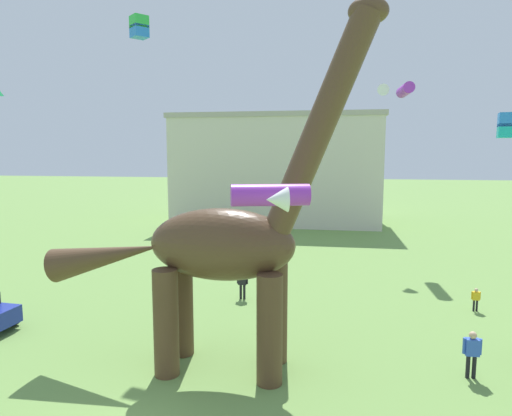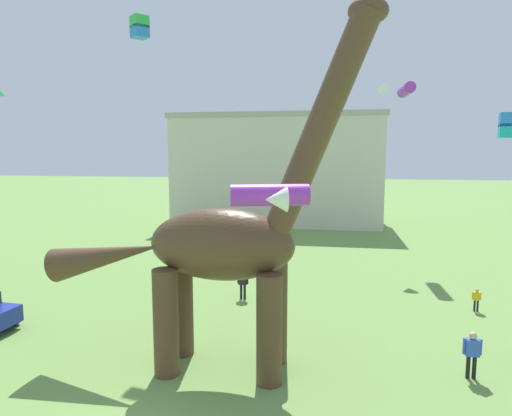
{
  "view_description": "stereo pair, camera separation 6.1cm",
  "coord_description": "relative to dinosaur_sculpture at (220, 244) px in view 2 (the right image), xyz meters",
  "views": [
    {
      "loc": [
        5.17,
        -9.13,
        7.46
      ],
      "look_at": [
        2.52,
        6.82,
        5.43
      ],
      "focal_mm": 31.21,
      "sensor_mm": 36.0,
      "label": 1
    },
    {
      "loc": [
        5.23,
        -9.12,
        7.46
      ],
      "look_at": [
        2.52,
        6.82,
        5.43
      ],
      "focal_mm": 31.21,
      "sensor_mm": 36.0,
      "label": 2
    }
  ],
  "objects": [
    {
      "name": "kite_mid_center",
      "position": [
        8.29,
        18.22,
        7.35
      ],
      "size": [
        2.35,
        2.77,
        0.81
      ],
      "color": "purple"
    },
    {
      "name": "kite_drifting",
      "position": [
        2.09,
        -2.64,
        1.93
      ],
      "size": [
        2.23,
        2.09,
        0.63
      ],
      "color": "purple"
    },
    {
      "name": "person_vendor_side",
      "position": [
        10.52,
        7.33,
        -3.7
      ],
      "size": [
        0.42,
        0.18,
        1.12
      ],
      "rotation": [
        0.0,
        0.0,
        1.73
      ],
      "color": "black",
      "rests_on": "ground_plane"
    },
    {
      "name": "background_building_block",
      "position": [
        -2.0,
        33.64,
        1.34
      ],
      "size": [
        21.67,
        10.21,
        11.4
      ],
      "color": "beige",
      "rests_on": "ground_plane"
    },
    {
      "name": "kite_near_high",
      "position": [
        13.13,
        12.14,
        4.55
      ],
      "size": [
        1.13,
        1.13,
        1.35
      ],
      "color": "#287AE5"
    },
    {
      "name": "kite_near_low",
      "position": [
        -4.3,
        3.77,
        8.24
      ],
      "size": [
        0.86,
        0.86,
        0.87
      ],
      "color": "green"
    },
    {
      "name": "dinosaur_sculpture",
      "position": [
        0.0,
        0.0,
        0.0
      ],
      "size": [
        11.58,
        2.45,
        12.1
      ],
      "rotation": [
        0.0,
        0.0,
        -0.06
      ],
      "color": "#513823",
      "rests_on": "ground_plane"
    },
    {
      "name": "person_near_flyer",
      "position": [
        -0.68,
        7.28,
        -3.44
      ],
      "size": [
        0.58,
        0.25,
        1.54
      ],
      "rotation": [
        0.0,
        0.0,
        2.33
      ],
      "color": "black",
      "rests_on": "ground_plane"
    },
    {
      "name": "person_far_spectator",
      "position": [
        8.37,
        0.62,
        -3.4
      ],
      "size": [
        0.6,
        0.27,
        1.61
      ],
      "rotation": [
        0.0,
        0.0,
        1.76
      ],
      "color": "black",
      "rests_on": "ground_plane"
    }
  ]
}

